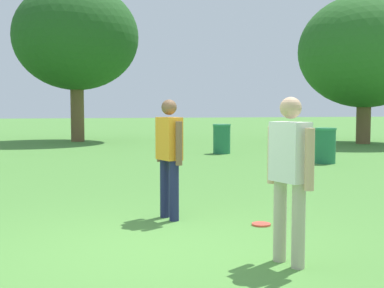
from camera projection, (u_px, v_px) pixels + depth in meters
ground_plane at (148, 250)px, 5.44m from camera, size 120.00×120.00×0.00m
person_thrower at (169, 151)px, 6.88m from camera, size 0.34×0.58×1.64m
person_catcher at (290, 169)px, 4.89m from camera, size 0.34×0.58×1.64m
frisbee at (261, 224)px, 6.58m from camera, size 0.25×0.25×0.03m
trash_can_beside_table at (325, 146)px, 13.65m from camera, size 0.59×0.59×0.96m
trash_can_further_along at (222, 139)px, 16.45m from camera, size 0.59×0.59×0.96m
tree_far_right at (76, 38)px, 21.75m from camera, size 5.36×5.36×6.79m
tree_slender_mid at (365, 51)px, 20.54m from camera, size 5.40×5.40×6.07m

